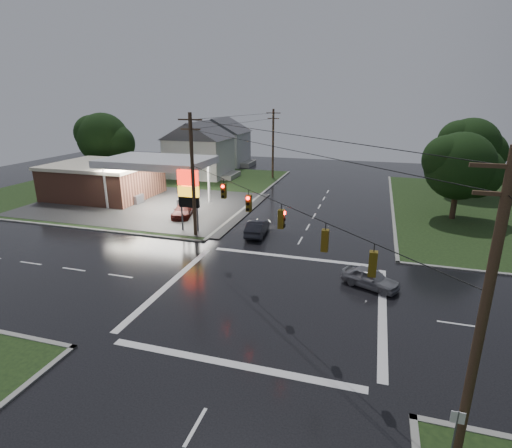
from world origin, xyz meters
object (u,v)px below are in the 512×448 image
(tree_nw_behind, at_px, (104,139))
(tree_ne_near, at_px, (461,166))
(house_far, at_px, (221,141))
(utility_pole_n, at_px, (273,143))
(utility_pole_se, at_px, (483,314))
(car_pump, at_px, (183,210))
(gas_station, at_px, (111,178))
(pylon_sign, at_px, (188,190))
(house_near, at_px, (199,149))
(car_crossing, at_px, (371,278))
(utility_pole_nw, at_px, (193,174))
(tree_ne_far, at_px, (471,147))
(car_north, at_px, (257,227))

(tree_nw_behind, distance_m, tree_ne_near, 48.65)
(house_far, bearing_deg, utility_pole_n, -38.77)
(utility_pole_se, distance_m, car_pump, 33.85)
(gas_station, height_order, pylon_sign, pylon_sign)
(house_near, xyz_separation_m, tree_ne_near, (35.09, -14.01, 1.16))
(utility_pole_se, distance_m, tree_nw_behind, 58.64)
(utility_pole_se, distance_m, car_crossing, 14.19)
(house_far, relative_size, car_pump, 2.40)
(utility_pole_nw, xyz_separation_m, car_crossing, (15.69, -6.16, -5.06))
(gas_station, bearing_deg, tree_ne_near, 3.30)
(pylon_sign, relative_size, utility_pole_nw, 0.55)
(tree_nw_behind, bearing_deg, house_near, 24.98)
(utility_pole_se, distance_m, utility_pole_n, 51.16)
(car_crossing, height_order, car_pump, car_pump)
(tree_nw_behind, relative_size, tree_ne_far, 1.02)
(tree_nw_behind, height_order, car_pump, tree_nw_behind)
(house_far, xyz_separation_m, tree_ne_near, (36.09, -26.01, 1.16))
(tree_ne_far, distance_m, car_crossing, 33.02)
(utility_pole_nw, height_order, house_far, utility_pole_nw)
(house_far, bearing_deg, car_north, -64.04)
(car_pump, bearing_deg, pylon_sign, -69.73)
(gas_station, xyz_separation_m, utility_pole_nw, (16.18, -10.20, 3.17))
(gas_station, relative_size, house_far, 2.37)
(utility_pole_nw, xyz_separation_m, tree_nw_behind, (-24.34, 20.49, 0.46))
(pylon_sign, xyz_separation_m, car_pump, (-2.91, 4.39, -3.34))
(tree_nw_behind, bearing_deg, utility_pole_se, -42.34)
(pylon_sign, distance_m, tree_nw_behind, 30.49)
(pylon_sign, distance_m, utility_pole_se, 28.34)
(tree_ne_near, xyz_separation_m, car_crossing, (-7.95, -18.66, -4.90))
(tree_ne_near, height_order, tree_ne_far, tree_ne_far)
(car_north, bearing_deg, car_pump, -24.57)
(gas_station, distance_m, house_near, 17.07)
(tree_nw_behind, bearing_deg, car_pump, -36.47)
(utility_pole_se, bearing_deg, car_north, 123.13)
(utility_pole_n, distance_m, house_near, 11.67)
(house_near, height_order, house_far, same)
(pylon_sign, height_order, utility_pole_n, utility_pole_n)
(pylon_sign, height_order, car_pump, pylon_sign)
(pylon_sign, xyz_separation_m, tree_ne_near, (24.64, 11.49, 1.55))
(house_far, bearing_deg, car_crossing, -57.79)
(car_north, height_order, car_pump, car_north)
(utility_pole_nw, relative_size, utility_pole_n, 1.05)
(utility_pole_se, distance_m, tree_ne_near, 31.83)
(tree_ne_near, bearing_deg, utility_pole_n, 145.90)
(gas_station, bearing_deg, car_pump, -21.40)
(house_near, height_order, tree_ne_near, tree_ne_near)
(tree_ne_far, bearing_deg, utility_pole_n, 171.45)
(car_north, distance_m, car_crossing, 13.07)
(house_near, xyz_separation_m, house_far, (-1.00, 12.00, 0.00))
(tree_nw_behind, relative_size, car_north, 2.28)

